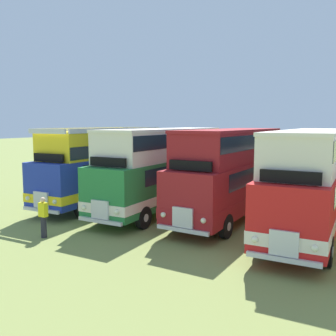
{
  "coord_description": "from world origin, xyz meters",
  "views": [
    {
      "loc": [
        0.54,
        -17.56,
        4.81
      ],
      "look_at": [
        -9.34,
        -0.02,
        2.36
      ],
      "focal_mm": 39.89,
      "sensor_mm": 36.0,
      "label": 1
    }
  ],
  "objects_px": {
    "bus_second_in_row": "(164,165)",
    "bus_fourth_in_row": "(311,176)",
    "bus_third_in_row": "(231,170)",
    "bus_first_in_row": "(104,164)",
    "marshal_person": "(43,217)"
  },
  "relations": [
    {
      "from": "bus_second_in_row",
      "to": "bus_first_in_row",
      "type": "bearing_deg",
      "value": -174.06
    },
    {
      "from": "bus_third_in_row",
      "to": "bus_fourth_in_row",
      "type": "height_order",
      "value": "same"
    },
    {
      "from": "bus_third_in_row",
      "to": "bus_first_in_row",
      "type": "bearing_deg",
      "value": -177.39
    },
    {
      "from": "bus_fourth_in_row",
      "to": "marshal_person",
      "type": "height_order",
      "value": "bus_fourth_in_row"
    },
    {
      "from": "bus_fourth_in_row",
      "to": "marshal_person",
      "type": "xyz_separation_m",
      "value": [
        -9.54,
        -6.68,
        -1.59
      ]
    },
    {
      "from": "bus_second_in_row",
      "to": "bus_third_in_row",
      "type": "distance_m",
      "value": 3.91
    },
    {
      "from": "bus_second_in_row",
      "to": "marshal_person",
      "type": "bearing_deg",
      "value": -103.7
    },
    {
      "from": "bus_second_in_row",
      "to": "bus_third_in_row",
      "type": "bearing_deg",
      "value": -0.73
    },
    {
      "from": "bus_third_in_row",
      "to": "bus_fourth_in_row",
      "type": "relative_size",
      "value": 0.85
    },
    {
      "from": "bus_second_in_row",
      "to": "marshal_person",
      "type": "height_order",
      "value": "bus_second_in_row"
    },
    {
      "from": "bus_first_in_row",
      "to": "bus_second_in_row",
      "type": "relative_size",
      "value": 0.9
    },
    {
      "from": "marshal_person",
      "to": "bus_third_in_row",
      "type": "bearing_deg",
      "value": 51.41
    },
    {
      "from": "bus_second_in_row",
      "to": "bus_fourth_in_row",
      "type": "xyz_separation_m",
      "value": [
        7.8,
        -0.44,
        0.0
      ]
    },
    {
      "from": "bus_fourth_in_row",
      "to": "bus_second_in_row",
      "type": "bearing_deg",
      "value": 176.76
    },
    {
      "from": "bus_second_in_row",
      "to": "bus_fourth_in_row",
      "type": "height_order",
      "value": "same"
    }
  ]
}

